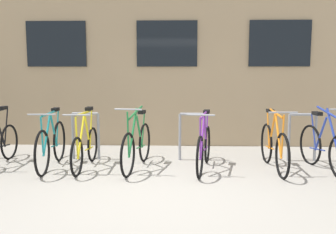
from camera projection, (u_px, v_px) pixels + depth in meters
name	position (u px, v px, depth m)	size (l,w,h in m)	color
ground_plane	(158.00, 194.00, 4.89)	(42.00, 42.00, 0.00)	#9E998E
storefront_building	(171.00, 36.00, 11.01)	(28.00, 6.67, 5.43)	tan
bike_rack	(139.00, 132.00, 6.73)	(6.53, 0.05, 0.89)	gray
bicycle_green	(137.00, 145.00, 6.17)	(0.45, 1.74, 1.09)	black
bicycle_purple	(204.00, 147.00, 6.10)	(0.48, 1.69, 1.01)	black
bicycle_orange	(274.00, 146.00, 6.08)	(0.44, 1.73, 1.05)	black
bicycle_yellow	(85.00, 146.00, 6.19)	(0.44, 1.64, 1.03)	black
bicycle_blue	(325.00, 148.00, 5.97)	(0.44, 1.66, 1.11)	black
bicycle_teal	(51.00, 144.00, 6.22)	(0.44, 1.77, 1.02)	black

